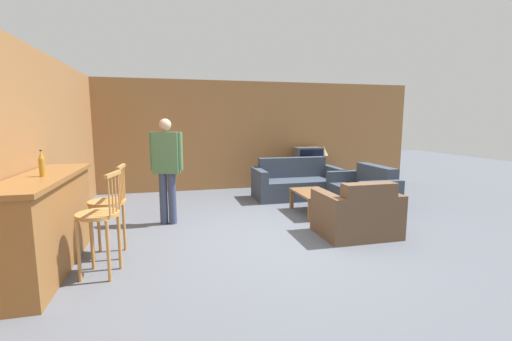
{
  "coord_description": "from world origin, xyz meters",
  "views": [
    {
      "loc": [
        -1.49,
        -4.52,
        1.66
      ],
      "look_at": [
        -0.15,
        0.86,
        0.85
      ],
      "focal_mm": 24.0,
      "sensor_mm": 36.0,
      "label": 1
    }
  ],
  "objects": [
    {
      "name": "ground_plane",
      "position": [
        0.0,
        0.0,
        0.0
      ],
      "size": [
        24.0,
        24.0,
        0.0
      ],
      "primitive_type": "plane",
      "color": "#565B66"
    },
    {
      "name": "wall_back",
      "position": [
        0.0,
        3.71,
        1.3
      ],
      "size": [
        9.4,
        0.08,
        2.6
      ],
      "color": "#9E6B3D",
      "rests_on": "ground_plane"
    },
    {
      "name": "wall_left",
      "position": [
        -3.2,
        1.35,
        1.3
      ],
      "size": [
        0.08,
        8.71,
        2.6
      ],
      "color": "#9E6B3D",
      "rests_on": "ground_plane"
    },
    {
      "name": "bar_counter",
      "position": [
        -2.86,
        -0.4,
        0.54
      ],
      "size": [
        0.55,
        2.1,
        1.07
      ],
      "color": "brown",
      "rests_on": "ground_plane"
    },
    {
      "name": "bar_chair_near",
      "position": [
        -2.26,
        -0.71,
        0.61
      ],
      "size": [
        0.52,
        0.52,
        1.13
      ],
      "color": "#B77F42",
      "rests_on": "ground_plane"
    },
    {
      "name": "bar_chair_mid",
      "position": [
        -2.26,
        -0.14,
        0.61
      ],
      "size": [
        0.46,
        0.46,
        1.13
      ],
      "color": "#B77F42",
      "rests_on": "ground_plane"
    },
    {
      "name": "couch_far",
      "position": [
        1.14,
        2.38,
        0.3
      ],
      "size": [
        1.85,
        0.89,
        0.84
      ],
      "color": "#384251",
      "rests_on": "ground_plane"
    },
    {
      "name": "armchair_near",
      "position": [
        1.1,
        -0.21,
        0.3
      ],
      "size": [
        1.08,
        0.84,
        0.82
      ],
      "color": "brown",
      "rests_on": "ground_plane"
    },
    {
      "name": "loveseat_right",
      "position": [
        2.06,
        1.2,
        0.3
      ],
      "size": [
        0.82,
        1.39,
        0.81
      ],
      "color": "#384251",
      "rests_on": "ground_plane"
    },
    {
      "name": "coffee_table",
      "position": [
        0.96,
        1.03,
        0.34
      ],
      "size": [
        0.59,
        0.96,
        0.4
      ],
      "color": "brown",
      "rests_on": "ground_plane"
    },
    {
      "name": "tv_unit",
      "position": [
        1.79,
        3.31,
        0.25
      ],
      "size": [
        1.09,
        0.53,
        0.51
      ],
      "color": "black",
      "rests_on": "ground_plane"
    },
    {
      "name": "tv",
      "position": [
        1.79,
        3.31,
        0.76
      ],
      "size": [
        0.66,
        0.44,
        0.5
      ],
      "color": "#4C4C4C",
      "rests_on": "tv_unit"
    },
    {
      "name": "bottle",
      "position": [
        -2.83,
        -0.47,
        1.2
      ],
      "size": [
        0.06,
        0.06,
        0.29
      ],
      "color": "#B27A23",
      "rests_on": "bar_counter"
    },
    {
      "name": "table_lamp",
      "position": [
        2.2,
        3.31,
        0.89
      ],
      "size": [
        0.23,
        0.23,
        0.53
      ],
      "color": "brown",
      "rests_on": "tv_unit"
    },
    {
      "name": "person_by_window",
      "position": [
        -1.57,
        1.06,
        0.97
      ],
      "size": [
        0.51,
        0.28,
        1.69
      ],
      "color": "#384260",
      "rests_on": "ground_plane"
    }
  ]
}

